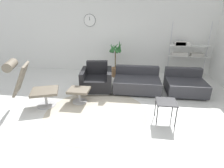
{
  "coord_description": "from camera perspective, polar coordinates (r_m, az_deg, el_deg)",
  "views": [
    {
      "loc": [
        0.79,
        -3.42,
        2.06
      ],
      "look_at": [
        0.29,
        0.3,
        0.55
      ],
      "focal_mm": 28.0,
      "sensor_mm": 36.0,
      "label": 1
    }
  ],
  "objects": [
    {
      "name": "shelf_unit",
      "position": [
        6.43,
        22.93,
        10.3
      ],
      "size": [
        1.27,
        0.28,
        1.84
      ],
      "color": "#BCBCC1",
      "rests_on": "ground_plane"
    },
    {
      "name": "lounge_chair",
      "position": [
        4.35,
        -25.72,
        0.81
      ],
      "size": [
        1.12,
        0.84,
        1.14
      ],
      "rotation": [
        0.0,
        0.0,
        -1.21
      ],
      "color": "#BCBCC1",
      "rests_on": "ground_plane"
    },
    {
      "name": "armchair_red",
      "position": [
        5.03,
        -4.99,
        1.22
      ],
      "size": [
        0.96,
        0.95,
        0.78
      ],
      "rotation": [
        0.0,
        0.0,
        3.28
      ],
      "color": "silver",
      "rests_on": "ground_plane"
    },
    {
      "name": "potted_plant",
      "position": [
        6.03,
        1.16,
        8.02
      ],
      "size": [
        0.49,
        0.51,
        1.3
      ],
      "color": "brown",
      "rests_on": "ground_plane"
    },
    {
      "name": "couch_low",
      "position": [
        5.05,
        8.1,
        0.54
      ],
      "size": [
        1.28,
        0.95,
        0.63
      ],
      "rotation": [
        0.0,
        0.0,
        3.15
      ],
      "color": "black",
      "rests_on": "ground_plane"
    },
    {
      "name": "wall_back",
      "position": [
        6.53,
        0.6,
        16.13
      ],
      "size": [
        12.0,
        0.09,
        2.8
      ],
      "color": "silver",
      "rests_on": "ground_plane"
    },
    {
      "name": "side_table",
      "position": [
        3.66,
        17.26,
        -6.19
      ],
      "size": [
        0.4,
        0.4,
        0.45
      ],
      "color": "black",
      "rests_on": "ground_plane"
    },
    {
      "name": "round_rug",
      "position": [
        3.98,
        -5.11,
        -9.25
      ],
      "size": [
        2.29,
        2.29,
        0.01
      ],
      "color": "#BCB29E",
      "rests_on": "ground_plane"
    },
    {
      "name": "ground_plane",
      "position": [
        4.07,
        -4.72,
        -8.55
      ],
      "size": [
        12.0,
        12.0,
        0.0
      ],
      "primitive_type": "plane",
      "color": "silver"
    },
    {
      "name": "couch_second",
      "position": [
        5.23,
        22.64,
        -0.24
      ],
      "size": [
        1.02,
        0.95,
        0.63
      ],
      "rotation": [
        0.0,
        0.0,
        3.15
      ],
      "color": "black",
      "rests_on": "ground_plane"
    },
    {
      "name": "ottoman",
      "position": [
        4.38,
        -10.7,
        -2.66
      ],
      "size": [
        0.51,
        0.43,
        0.35
      ],
      "color": "#BCBCC1",
      "rests_on": "ground_plane"
    }
  ]
}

